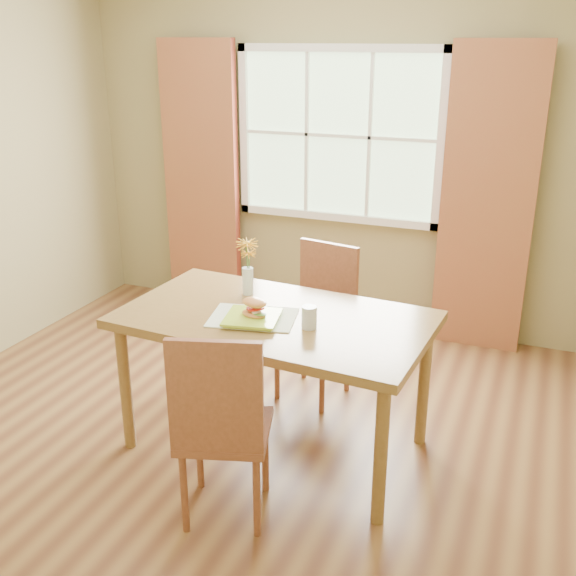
# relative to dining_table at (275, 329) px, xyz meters

# --- Properties ---
(room) EXTENTS (4.24, 3.84, 2.74)m
(room) POSITION_rel_dining_table_xyz_m (-0.27, 0.03, 0.63)
(room) COLOR brown
(room) RESTS_ON ground
(window) EXTENTS (1.62, 0.06, 1.32)m
(window) POSITION_rel_dining_table_xyz_m (-0.27, 1.90, 0.78)
(window) COLOR #B8E2AB
(window) RESTS_ON room
(curtain_left) EXTENTS (0.65, 0.08, 2.20)m
(curtain_left) POSITION_rel_dining_table_xyz_m (-1.42, 1.81, 0.38)
(curtain_left) COLOR maroon
(curtain_left) RESTS_ON room
(curtain_right) EXTENTS (0.65, 0.08, 2.20)m
(curtain_right) POSITION_rel_dining_table_xyz_m (0.88, 1.81, 0.38)
(curtain_right) COLOR maroon
(curtain_right) RESTS_ON room
(dining_table) EXTENTS (1.71, 1.04, 0.81)m
(dining_table) POSITION_rel_dining_table_xyz_m (0.00, 0.00, 0.00)
(dining_table) COLOR brown
(dining_table) RESTS_ON room
(chair_near) EXTENTS (0.53, 0.53, 1.01)m
(chair_near) POSITION_rel_dining_table_xyz_m (0.03, -0.70, -0.17)
(chair_near) COLOR brown
(chair_near) RESTS_ON room
(chair_far) EXTENTS (0.48, 0.48, 0.99)m
(chair_far) POSITION_rel_dining_table_xyz_m (0.02, 0.70, -0.18)
(chair_far) COLOR brown
(chair_far) RESTS_ON room
(placemat) EXTENTS (0.51, 0.42, 0.01)m
(placemat) POSITION_rel_dining_table_xyz_m (-0.09, -0.08, 0.09)
(placemat) COLOR #E4F0CB
(placemat) RESTS_ON dining_table
(plate) EXTENTS (0.33, 0.33, 0.01)m
(plate) POSITION_rel_dining_table_xyz_m (-0.08, -0.12, 0.10)
(plate) COLOR #A3D234
(plate) RESTS_ON placemat
(croissant_sandwich) EXTENTS (0.16, 0.13, 0.11)m
(croissant_sandwich) POSITION_rel_dining_table_xyz_m (-0.07, -0.11, 0.16)
(croissant_sandwich) COLOR #F69653
(croissant_sandwich) RESTS_ON plate
(water_glass) EXTENTS (0.08, 0.08, 0.12)m
(water_glass) POSITION_rel_dining_table_xyz_m (0.23, -0.09, 0.14)
(water_glass) COLOR silver
(water_glass) RESTS_ON dining_table
(flower_vase) EXTENTS (0.13, 0.13, 0.33)m
(flower_vase) POSITION_rel_dining_table_xyz_m (-0.27, 0.23, 0.28)
(flower_vase) COLOR silver
(flower_vase) RESTS_ON dining_table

